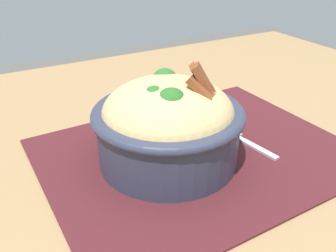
{
  "coord_description": "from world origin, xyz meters",
  "views": [
    {
      "loc": [
        -0.26,
        -0.34,
        1.04
      ],
      "look_at": [
        -0.06,
        0.02,
        0.82
      ],
      "focal_mm": 39.28,
      "sensor_mm": 36.0,
      "label": 1
    }
  ],
  "objects": [
    {
      "name": "table",
      "position": [
        0.0,
        0.0,
        0.7
      ],
      "size": [
        1.14,
        0.97,
        0.77
      ],
      "color": "#99754C",
      "rests_on": "ground_plane"
    },
    {
      "name": "placemat",
      "position": [
        -0.01,
        0.02,
        0.77
      ],
      "size": [
        0.41,
        0.33,
        0.0
      ],
      "primitive_type": "cube",
      "rotation": [
        0.0,
        0.0,
        0.03
      ],
      "color": "#47191E",
      "rests_on": "table"
    },
    {
      "name": "fork",
      "position": [
        0.06,
        0.01,
        0.77
      ],
      "size": [
        0.03,
        0.12,
        0.0
      ],
      "color": "#BCBCBC",
      "rests_on": "placemat"
    },
    {
      "name": "bowl",
      "position": [
        -0.06,
        0.02,
        0.82
      ],
      "size": [
        0.22,
        0.22,
        0.13
      ],
      "color": "#2D3347",
      "rests_on": "placemat"
    }
  ]
}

